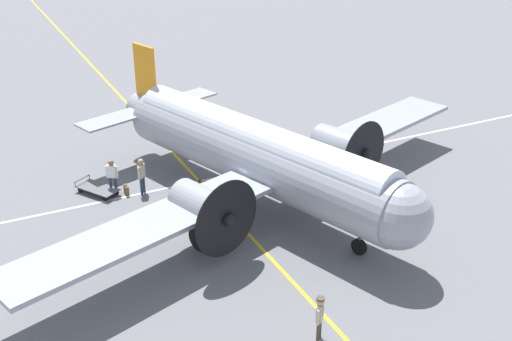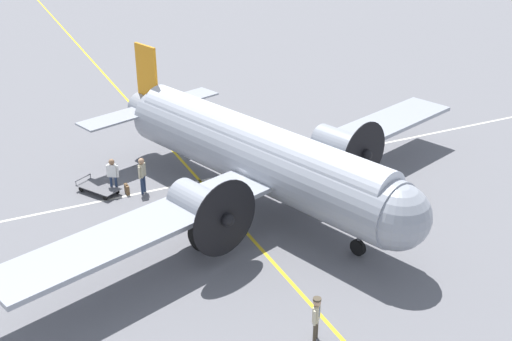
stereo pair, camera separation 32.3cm
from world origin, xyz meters
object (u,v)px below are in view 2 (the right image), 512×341
object	(u,v)px
crew_foreground	(316,314)
passenger_boarding	(142,172)
suitcase_near_door	(127,189)
baggage_cart	(98,188)
ramp_agent	(113,172)
airliner_main	(263,157)

from	to	relation	value
crew_foreground	passenger_boarding	world-z (taller)	passenger_boarding
suitcase_near_door	crew_foreground	bearing A→B (deg)	-167.73
suitcase_near_door	baggage_cart	world-z (taller)	baggage_cart
suitcase_near_door	ramp_agent	bearing A→B (deg)	51.45
ramp_agent	baggage_cart	bearing A→B (deg)	-170.00
airliner_main	crew_foreground	bearing A→B (deg)	-33.84
passenger_boarding	suitcase_near_door	world-z (taller)	passenger_boarding
ramp_agent	baggage_cart	distance (m)	1.11
baggage_cart	passenger_boarding	bearing A→B (deg)	32.87
airliner_main	passenger_boarding	bearing A→B (deg)	-149.38
passenger_boarding	ramp_agent	xyz separation A→B (m)	(0.66, 1.28, -0.04)
passenger_boarding	baggage_cart	xyz separation A→B (m)	(0.95, 1.98, -0.85)
passenger_boarding	ramp_agent	size ratio (longest dim) A/B	1.04
airliner_main	suitcase_near_door	bearing A→B (deg)	-146.78
crew_foreground	baggage_cart	distance (m)	14.50
crew_foreground	ramp_agent	world-z (taller)	ramp_agent
passenger_boarding	ramp_agent	world-z (taller)	passenger_boarding
ramp_agent	passenger_boarding	bearing A→B (deg)	4.68
crew_foreground	ramp_agent	bearing A→B (deg)	-120.83
passenger_boarding	suitcase_near_door	xyz separation A→B (m)	(0.25, 0.76, -0.89)
ramp_agent	suitcase_near_door	world-z (taller)	ramp_agent
passenger_boarding	baggage_cart	bearing A→B (deg)	-72.37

